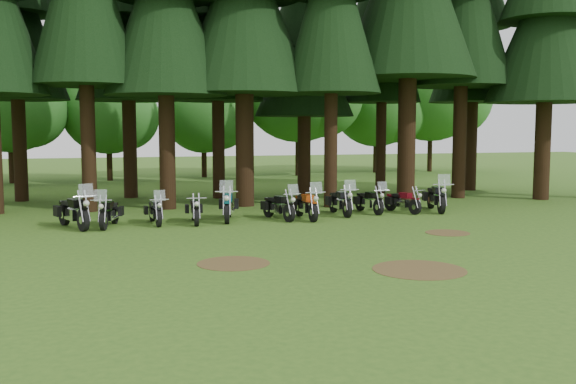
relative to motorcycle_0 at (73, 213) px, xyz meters
name	(u,v)px	position (x,y,z in m)	size (l,w,h in m)	color
ground	(320,243)	(6.84, -5.09, -0.52)	(120.00, 120.00, 0.00)	#31581A
pine_back_4	(304,28)	(10.87, 8.16, 7.73)	(4.94, 4.94, 13.78)	black
pine_back_6	(475,2)	(20.20, 7.70, 9.40)	(4.59, 4.59, 16.58)	black
decid_2	(14,101)	(-3.60, 19.69, 4.43)	(6.72, 6.53, 8.40)	black
decid_3	(113,110)	(2.12, 20.04, 3.99)	(6.12, 5.95, 7.65)	black
decid_4	(208,113)	(8.42, 21.24, 3.85)	(5.93, 5.76, 7.41)	black
decid_5	(304,87)	(15.13, 20.62, 5.71)	(8.45, 8.21, 10.56)	black
decid_6	(381,103)	(21.69, 21.92, 4.68)	(7.06, 6.86, 8.82)	black
decid_7	(437,91)	(26.30, 21.74, 5.70)	(8.44, 8.20, 10.55)	black
dirt_patch_0	(233,263)	(3.84, -7.09, -0.52)	(1.80, 1.80, 0.01)	#4C3D1E
dirt_patch_1	(448,233)	(11.34, -4.59, -0.52)	(1.40, 1.40, 0.01)	#4C3D1E
dirt_patch_2	(419,270)	(7.84, -9.09, -0.52)	(2.20, 2.20, 0.01)	#4C3D1E
motorcycle_0	(73,213)	(0.00, 0.00, 0.00)	(1.19, 2.42, 1.56)	black
motorcycle_1	(109,214)	(1.14, -0.07, -0.07)	(0.86, 2.15, 1.37)	black
motorcycle_2	(155,212)	(2.69, 0.12, -0.10)	(0.41, 2.03, 1.28)	black
motorcycle_3	(195,211)	(4.03, -0.06, -0.10)	(0.36, 2.06, 0.84)	black
motorcycle_4	(228,206)	(5.28, 0.26, 0.00)	(0.91, 2.45, 1.55)	black
motorcycle_5	(279,207)	(7.09, -0.09, -0.06)	(0.76, 2.18, 1.37)	black
motorcycle_6	(306,206)	(8.08, -0.26, -0.04)	(0.43, 2.29, 1.45)	black
motorcycle_7	(340,202)	(9.70, 0.43, -0.04)	(0.44, 2.28, 1.44)	black
motorcycle_8	(369,202)	(11.01, 0.63, -0.08)	(0.47, 2.09, 1.31)	black
motorcycle_9	(402,202)	(12.31, 0.36, -0.11)	(0.66, 1.95, 0.81)	black
motorcycle_10	(436,198)	(13.80, 0.33, 0.00)	(1.01, 2.47, 1.57)	black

